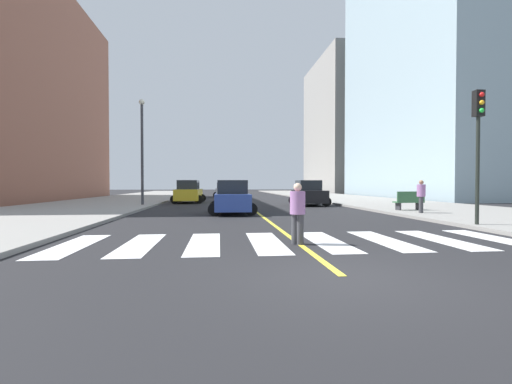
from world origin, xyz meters
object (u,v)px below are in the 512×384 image
at_px(car_blue_third, 232,198).
at_px(car_yellow_fourth, 189,192).
at_px(traffic_light_near_corner, 478,131).
at_px(park_bench, 409,201).
at_px(car_black_second, 309,194).
at_px(car_silver_nearest, 223,190).
at_px(pedestrian_waiting_east, 421,195).
at_px(street_lamp, 142,143).
at_px(pedestrian_crossing, 298,211).

bearing_deg(car_blue_third, car_yellow_fourth, 105.97).
relative_size(traffic_light_near_corner, park_bench, 2.80).
distance_m(car_black_second, park_bench, 8.87).
height_order(car_silver_nearest, pedestrian_waiting_east, pedestrian_waiting_east).
height_order(car_blue_third, street_lamp, street_lamp).
xyz_separation_m(car_silver_nearest, car_yellow_fourth, (-3.33, -14.06, 0.07)).
height_order(park_bench, street_lamp, street_lamp).
relative_size(car_black_second, car_blue_third, 1.05).
xyz_separation_m(car_silver_nearest, car_blue_third, (0.17, -26.71, 0.01)).
bearing_deg(traffic_light_near_corner, pedestrian_crossing, 20.91).
bearing_deg(pedestrian_crossing, park_bench, -88.19).
bearing_deg(pedestrian_crossing, car_silver_nearest, -44.80).
bearing_deg(car_silver_nearest, car_yellow_fourth, -102.45).
xyz_separation_m(car_black_second, pedestrian_waiting_east, (3.74, -9.85, 0.19)).
bearing_deg(car_black_second, traffic_light_near_corner, 101.19).
relative_size(pedestrian_waiting_east, street_lamp, 0.22).
bearing_deg(pedestrian_waiting_east, car_silver_nearest, 58.43).
bearing_deg(car_blue_third, pedestrian_crossing, -81.74).
distance_m(car_silver_nearest, traffic_light_near_corner, 35.85).
relative_size(car_yellow_fourth, park_bench, 2.56).
relative_size(car_black_second, street_lamp, 0.57).
distance_m(park_bench, pedestrian_waiting_east, 2.14).
distance_m(car_black_second, pedestrian_waiting_east, 10.54).
height_order(car_blue_third, park_bench, car_blue_third).
bearing_deg(car_yellow_fourth, park_bench, -39.51).
height_order(car_silver_nearest, car_yellow_fourth, car_yellow_fourth).
xyz_separation_m(car_blue_third, pedestrian_waiting_east, (10.18, -2.17, 0.23)).
relative_size(car_silver_nearest, car_black_second, 0.95).
bearing_deg(car_yellow_fourth, car_blue_third, -71.92).
bearing_deg(pedestrian_crossing, street_lamp, -23.53).
height_order(car_black_second, street_lamp, street_lamp).
xyz_separation_m(traffic_light_near_corner, pedestrian_waiting_east, (1.01, 5.60, -2.62)).
xyz_separation_m(car_yellow_fourth, park_bench, (14.14, -12.78, -0.28)).
xyz_separation_m(car_black_second, car_blue_third, (-6.44, -7.68, -0.04)).
bearing_deg(street_lamp, car_blue_third, -48.85).
bearing_deg(car_black_second, street_lamp, 1.88).
distance_m(car_silver_nearest, street_lamp, 20.62).
relative_size(car_yellow_fourth, pedestrian_waiting_east, 2.65).
distance_m(car_yellow_fourth, pedestrian_crossing, 23.89).
height_order(pedestrian_crossing, street_lamp, street_lamp).
bearing_deg(pedestrian_crossing, car_blue_third, -39.53).
height_order(car_yellow_fourth, traffic_light_near_corner, traffic_light_near_corner).
height_order(park_bench, pedestrian_crossing, pedestrian_crossing).
bearing_deg(street_lamp, traffic_light_near_corner, -44.17).
distance_m(car_silver_nearest, car_blue_third, 26.72).
bearing_deg(pedestrian_waiting_east, car_black_second, 59.51).
relative_size(car_blue_third, park_bench, 2.35).
height_order(pedestrian_crossing, pedestrian_waiting_east, pedestrian_waiting_east).
height_order(car_black_second, car_yellow_fourth, car_yellow_fourth).
height_order(car_yellow_fourth, street_lamp, street_lamp).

